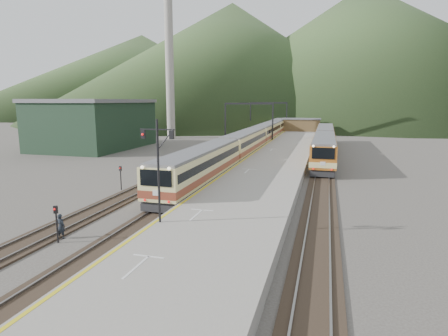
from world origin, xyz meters
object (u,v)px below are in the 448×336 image
(signal_mast, at_px, (158,160))
(worker, at_px, (61,226))
(second_train, at_px, (325,142))
(main_train, at_px, (258,137))

(signal_mast, xyz_separation_m, worker, (-5.80, -1.75, -4.07))
(signal_mast, height_order, worker, signal_mast)
(second_train, xyz_separation_m, signal_mast, (-9.37, -40.15, 2.86))
(signal_mast, relative_size, worker, 4.02)
(main_train, distance_m, second_train, 12.58)
(main_train, bearing_deg, signal_mast, -87.31)
(signal_mast, bearing_deg, worker, -163.20)
(main_train, height_order, worker, main_train)
(main_train, relative_size, signal_mast, 13.16)
(main_train, xyz_separation_m, worker, (-3.67, -47.00, -1.29))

